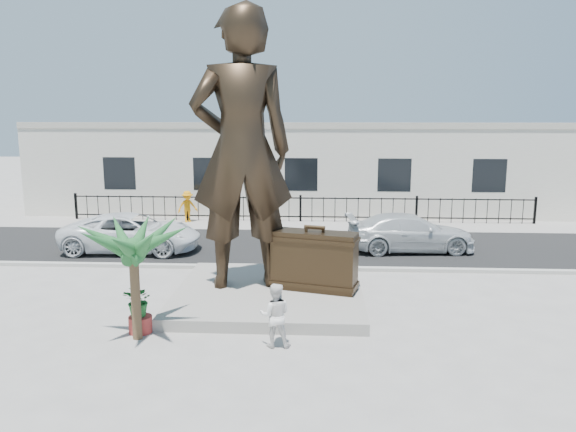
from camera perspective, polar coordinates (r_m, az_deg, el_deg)
name	(u,v)px	position (r m, az deg, el deg)	size (l,w,h in m)	color
ground	(284,318)	(14.65, -0.44, -10.34)	(100.00, 100.00, 0.00)	#9E9991
street	(296,245)	(22.29, 0.85, -2.96)	(40.00, 7.00, 0.01)	black
curb	(292,268)	(18.89, 0.42, -5.29)	(40.00, 0.25, 0.12)	#A5A399
far_sidewalk	(300,225)	(26.19, 1.21, -0.90)	(40.00, 2.50, 0.02)	#9E9991
plinth	(269,294)	(16.04, -1.90, -7.88)	(5.20, 5.20, 0.30)	gray
fence	(300,209)	(26.87, 1.27, 0.68)	(22.00, 0.10, 1.20)	black
building	(303,167)	(30.81, 1.55, 4.96)	(28.00, 7.00, 4.40)	silver
statue	(242,150)	(15.66, -4.73, 6.67)	(2.82, 1.85, 7.74)	#2D2116
suitcase	(314,261)	(15.71, 2.69, -4.56)	(2.35, 0.75, 1.65)	black
tourist	(275,315)	(12.77, -1.33, -10.03)	(0.72, 0.56, 1.47)	white
car_white	(131,233)	(21.97, -15.62, -1.64)	(2.36, 5.13, 1.42)	white
car_silver	(410,233)	(21.72, 12.29, -1.66)	(1.96, 4.81, 1.40)	silver
worker	(188,207)	(27.09, -10.17, 0.95)	(0.97, 0.55, 1.49)	orange
palm_tree	(138,338)	(13.89, -15.01, -11.93)	(1.80, 1.80, 3.20)	#1E5225
planter	(141,324)	(14.16, -14.75, -10.59)	(0.56, 0.56, 0.40)	#A2302A
shrub	(139,301)	(13.96, -14.87, -8.32)	(0.71, 0.61, 0.78)	#1F5F26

